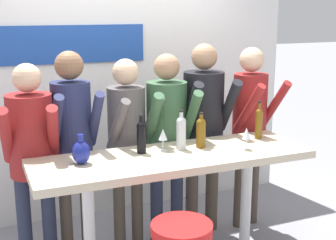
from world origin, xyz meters
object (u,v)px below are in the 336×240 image
(tasting_table, at_px, (173,173))
(decorative_vase, at_px, (81,152))
(person_left, at_px, (73,132))
(person_center, at_px, (167,129))
(person_center_left, at_px, (127,133))
(wine_bottle_0, at_px, (201,131))
(person_right, at_px, (250,117))
(wine_bottle_3, at_px, (259,122))
(wine_glass_0, at_px, (163,135))
(person_center_right, at_px, (204,118))
(wine_bottle_2, at_px, (181,131))
(wine_bottle_1, at_px, (141,135))
(person_far_left, at_px, (31,146))
(wine_glass_1, at_px, (246,134))

(tasting_table, xyz_separation_m, decorative_vase, (-0.69, 0.05, 0.24))
(person_left, xyz_separation_m, person_center, (0.82, -0.05, -0.04))
(person_center_left, relative_size, wine_bottle_0, 5.87)
(person_left, height_order, person_right, person_left)
(wine_bottle_3, distance_m, wine_glass_0, 0.89)
(tasting_table, xyz_separation_m, person_center_right, (0.55, 0.58, 0.26))
(tasting_table, xyz_separation_m, wine_bottle_2, (0.11, 0.10, 0.30))
(wine_bottle_1, bearing_deg, wine_glass_0, -0.51)
(person_right, height_order, wine_bottle_3, person_right)
(person_right, xyz_separation_m, wine_bottle_1, (-1.23, -0.40, 0.05))
(person_center_right, xyz_separation_m, wine_bottle_2, (-0.44, -0.48, 0.04))
(person_center, relative_size, wine_bottle_3, 5.26)
(person_left, relative_size, person_center_left, 1.05)
(person_far_left, distance_m, person_left, 0.35)
(wine_bottle_3, relative_size, decorative_vase, 1.49)
(person_center_right, bearing_deg, decorative_vase, -151.93)
(person_left, height_order, wine_glass_1, person_left)
(person_center_right, bearing_deg, wine_bottle_2, -127.52)
(person_center, relative_size, wine_bottle_1, 5.60)
(person_left, relative_size, wine_bottle_2, 5.54)
(wine_glass_0, bearing_deg, person_center_left, 110.27)
(tasting_table, relative_size, wine_bottle_1, 7.02)
(person_right, distance_m, wine_glass_0, 1.12)
(wine_bottle_2, relative_size, wine_bottle_3, 0.98)
(person_right, relative_size, wine_glass_1, 9.90)
(wine_bottle_3, height_order, wine_glass_1, wine_bottle_3)
(wine_glass_1, bearing_deg, person_center, 124.19)
(wine_bottle_2, bearing_deg, wine_glass_1, -23.40)
(person_center, relative_size, person_right, 0.99)
(person_center, distance_m, wine_bottle_2, 0.43)
(person_center_left, xyz_separation_m, person_right, (1.21, -0.03, 0.04))
(person_center_left, bearing_deg, tasting_table, -79.75)
(person_right, bearing_deg, person_far_left, 173.06)
(tasting_table, bearing_deg, decorative_vase, 175.64)
(wine_bottle_1, bearing_deg, person_right, 17.88)
(wine_glass_0, bearing_deg, wine_bottle_0, -7.09)
(person_center_left, xyz_separation_m, wine_bottle_2, (0.30, -0.45, 0.09))
(person_center, height_order, wine_bottle_0, person_center)
(wine_bottle_1, bearing_deg, wine_glass_1, -16.33)
(person_center_left, bearing_deg, person_center_right, -6.61)
(tasting_table, relative_size, person_center_right, 1.21)
(wine_bottle_2, height_order, wine_bottle_3, wine_bottle_3)
(person_left, xyz_separation_m, wine_bottle_1, (0.44, -0.44, 0.03))
(tasting_table, relative_size, wine_bottle_2, 6.76)
(tasting_table, distance_m, person_right, 1.17)
(person_center_right, bearing_deg, person_right, -1.31)
(person_center, relative_size, person_center_right, 0.96)
(person_center_left, relative_size, person_center, 0.98)
(wine_bottle_0, bearing_deg, wine_bottle_1, 175.29)
(wine_bottle_2, height_order, decorative_vase, wine_bottle_2)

